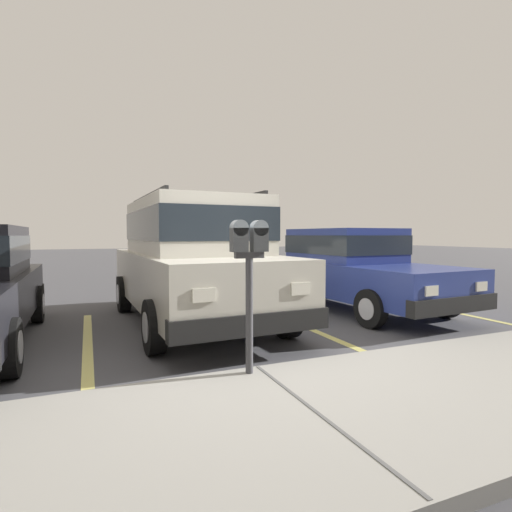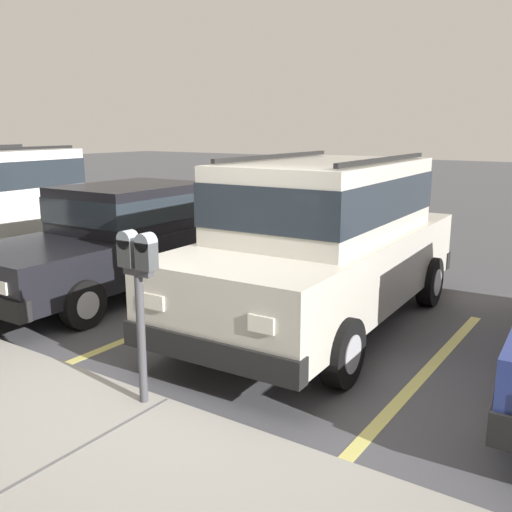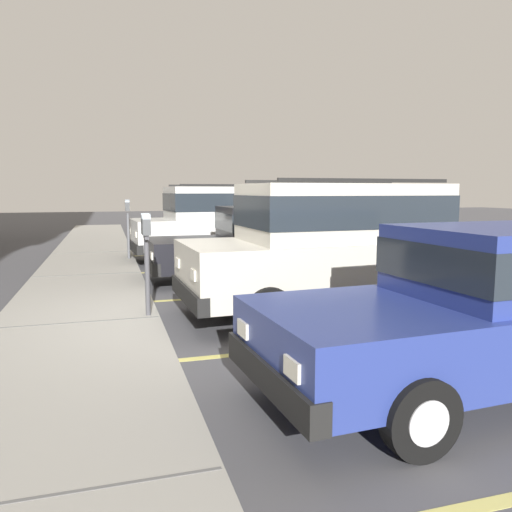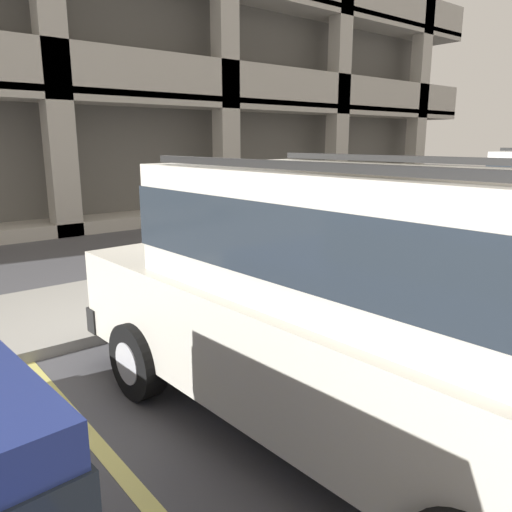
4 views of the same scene
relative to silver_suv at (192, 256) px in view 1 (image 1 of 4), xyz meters
name	(u,v)px [view 1 (image 1 of 4)]	position (x,y,z in m)	size (l,w,h in m)	color
ground_plane	(249,376)	(0.03, 2.52, -1.14)	(80.00, 80.00, 0.10)	#4C4C51
sidewalk	(315,419)	(0.03, 3.82, -1.03)	(40.00, 2.20, 0.12)	#9E9B93
parking_stall_lines	(88,352)	(1.58, 1.12, -1.08)	(12.51, 4.80, 0.01)	#DBD16B
silver_suv	(192,256)	(0.00, 0.00, 0.00)	(2.15, 4.85, 2.03)	beige
red_sedan	(350,266)	(-3.13, -0.08, -0.27)	(2.03, 4.58, 1.54)	navy
parking_meter_near	(249,259)	(0.17, 2.87, 0.10)	(0.35, 0.12, 1.44)	#47474C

